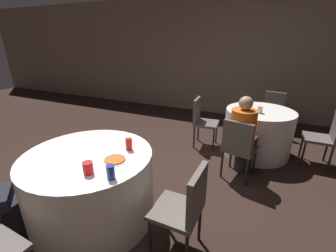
# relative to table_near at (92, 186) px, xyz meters

# --- Properties ---
(ground_plane) EXTENTS (16.00, 16.00, 0.00)m
(ground_plane) POSITION_rel_table_near_xyz_m (0.21, -0.02, -0.38)
(ground_plane) COLOR black
(wall_back) EXTENTS (16.00, 0.06, 2.80)m
(wall_back) POSITION_rel_table_near_xyz_m (0.21, 4.23, 1.02)
(wall_back) COLOR gray
(wall_back) RESTS_ON ground_plane
(table_near) EXTENTS (1.27, 1.27, 0.75)m
(table_near) POSITION_rel_table_near_xyz_m (0.00, 0.00, 0.00)
(table_near) COLOR white
(table_near) RESTS_ON ground_plane
(table_far) EXTENTS (1.06, 1.06, 0.75)m
(table_far) POSITION_rel_table_near_xyz_m (1.48, 2.26, 0.00)
(table_far) COLOR white
(table_far) RESTS_ON ground_plane
(chair_near_east) EXTENTS (0.41, 0.41, 0.86)m
(chair_near_east) POSITION_rel_table_near_xyz_m (1.05, -0.02, 0.14)
(chair_near_east) COLOR #59514C
(chair_near_east) RESTS_ON ground_plane
(chair_far_west) EXTENTS (0.43, 0.43, 0.86)m
(chair_far_west) POSITION_rel_table_near_xyz_m (0.54, 2.19, 0.14)
(chair_far_west) COLOR #59514C
(chair_far_west) RESTS_ON ground_plane
(chair_far_north) EXTENTS (0.47, 0.48, 0.86)m
(chair_far_north) POSITION_rel_table_near_xyz_m (1.67, 3.18, 0.14)
(chair_far_north) COLOR #59514C
(chair_far_north) RESTS_ON ground_plane
(chair_far_east) EXTENTS (0.41, 0.41, 0.86)m
(chair_far_east) POSITION_rel_table_near_xyz_m (2.42, 2.24, 0.14)
(chair_far_east) COLOR #59514C
(chair_far_east) RESTS_ON ground_plane
(chair_far_south) EXTENTS (0.47, 0.48, 0.86)m
(chair_far_south) POSITION_rel_table_near_xyz_m (1.29, 1.34, 0.14)
(chair_far_south) COLOR #59514C
(chair_far_south) RESTS_ON ground_plane
(person_orange_shirt) EXTENTS (0.37, 0.50, 1.15)m
(person_orange_shirt) POSITION_rel_table_near_xyz_m (1.32, 1.50, 0.20)
(person_orange_shirt) COLOR #282828
(person_orange_shirt) RESTS_ON ground_plane
(pizza_plate_near) EXTENTS (0.23, 0.23, 0.02)m
(pizza_plate_near) POSITION_rel_table_near_xyz_m (0.32, 0.01, 0.38)
(pizza_plate_near) COLOR white
(pizza_plate_near) RESTS_ON table_near
(soda_can_red) EXTENTS (0.07, 0.07, 0.12)m
(soda_can_red) POSITION_rel_table_near_xyz_m (0.32, 0.25, 0.44)
(soda_can_red) COLOR red
(soda_can_red) RESTS_ON table_near
(soda_can_blue) EXTENTS (0.07, 0.07, 0.12)m
(soda_can_blue) POSITION_rel_table_near_xyz_m (0.47, -0.24, 0.44)
(soda_can_blue) COLOR #1E38A5
(soda_can_blue) RESTS_ON table_near
(cup_near) EXTENTS (0.08, 0.08, 0.11)m
(cup_near) POSITION_rel_table_near_xyz_m (0.25, -0.26, 0.43)
(cup_near) COLOR red
(cup_near) RESTS_ON table_near
(cup_far) EXTENTS (0.08, 0.08, 0.11)m
(cup_far) POSITION_rel_table_near_xyz_m (1.47, 2.11, 0.43)
(cup_far) COLOR silver
(cup_far) RESTS_ON table_far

